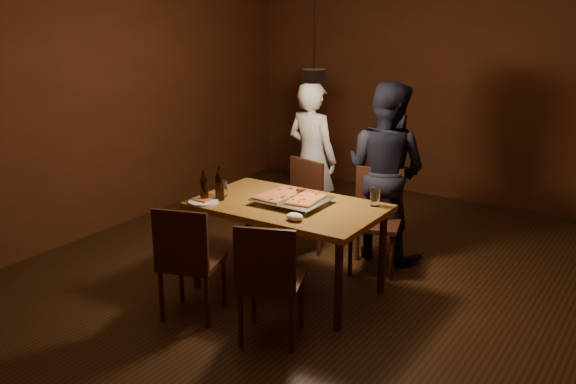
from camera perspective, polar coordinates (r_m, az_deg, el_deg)
The scene contains 19 objects.
room_shell at distance 5.08m, azimuth 2.26°, elevation 6.35°, with size 6.00×6.00×6.00m.
dining_table at distance 5.14m, azimuth 0.00°, elevation -1.85°, with size 1.50×0.90×0.75m.
chair_far_left at distance 5.95m, azimuth 0.93°, elevation -0.62°, with size 0.51×0.51×0.49m.
chair_far_right at distance 5.71m, azimuth 7.92°, elevation -1.57°, with size 0.52×0.52×0.49m.
chair_near_left at distance 4.78m, azimuth -8.96°, elevation -5.35°, with size 0.53×0.53×0.49m.
chair_near_right at distance 4.39m, azimuth -1.73°, elevation -7.18°, with size 0.54×0.54×0.49m.
pizza_tray at distance 5.12m, azimuth 0.37°, elevation -0.79°, with size 0.55×0.45×0.05m, color silver.
pizza_meat at distance 5.18m, azimuth -0.73°, elevation -0.20°, with size 0.26×0.42×0.02m, color maroon.
pizza_cheese at distance 5.05m, azimuth 1.58°, elevation -0.64°, with size 0.22×0.34×0.02m, color gold.
spatula at distance 5.13m, azimuth 0.43°, elevation -0.30°, with size 0.09×0.24×0.04m, color silver, non-canonical shape.
beer_bottle_a at distance 5.20m, azimuth -7.48°, elevation 0.55°, with size 0.07×0.07×0.26m.
beer_bottle_b at distance 5.21m, azimuth -6.11°, elevation 0.76°, with size 0.07×0.07×0.28m.
water_glass_left at distance 5.33m, azimuth -5.84°, elevation 0.29°, with size 0.08×0.08×0.13m, color silver.
water_glass_right at distance 5.10m, azimuth 7.74°, elevation -0.38°, with size 0.08×0.08×0.16m, color silver.
plate_slice at distance 5.20m, azimuth -7.54°, elevation -0.83°, with size 0.24×0.24×0.03m.
napkin at distance 4.74m, azimuth 0.59°, elevation -2.21°, with size 0.14×0.10×0.06m, color white.
diner_white at distance 6.44m, azimuth 2.14°, elevation 2.96°, with size 0.57×0.37×1.56m, color silver.
diner_dark at distance 5.90m, azimuth 8.67°, elevation 1.87°, with size 0.80×0.62×1.64m, color black.
pendant_lamp at distance 5.03m, azimuth 2.31°, elevation 10.39°, with size 0.18×0.18×1.10m.
Camera 1 is at (2.55, -4.30, 2.33)m, focal length 40.00 mm.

